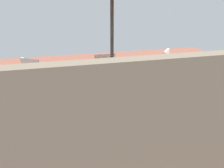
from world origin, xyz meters
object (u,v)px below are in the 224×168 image
(chair_southeast, at_px, (37,78))
(laptop, at_px, (132,76))
(dining_table, at_px, (112,79))
(chair_north, at_px, (126,104))
(chair_south, at_px, (103,72))
(cup, at_px, (107,75))
(chair_southwest, at_px, (159,68))

(chair_southeast, bearing_deg, laptop, -170.55)
(laptop, bearing_deg, dining_table, -45.08)
(chair_north, xyz_separation_m, laptop, (-0.33, -0.63, 0.23))
(chair_south, xyz_separation_m, cup, (0.15, 0.94, 0.24))
(dining_table, bearing_deg, cup, 40.17)
(chair_southeast, bearing_deg, chair_southwest, -139.04)
(chair_north, height_order, cup, chair_north)
(chair_southwest, bearing_deg, cup, -18.36)
(chair_southwest, relative_size, cup, 8.43)
(chair_north, bearing_deg, chair_south, 88.15)
(chair_south, relative_size, cup, 8.43)
(chair_north, bearing_deg, laptop, 62.21)
(chair_southwest, height_order, chair_southeast, same)
(chair_south, relative_size, chair_north, 1.00)
(chair_southeast, bearing_deg, chair_south, -138.21)
(laptop, bearing_deg, cup, -26.57)
(dining_table, distance_m, chair_north, 0.83)
(chair_south, bearing_deg, chair_north, 86.31)
(chair_southwest, xyz_separation_m, laptop, (1.00, 1.01, 0.23))
(chair_south, distance_m, chair_north, 1.67)
(chair_southeast, height_order, cup, chair_southeast)
(dining_table, height_order, chair_south, chair_south)
(chair_southwest, height_order, chair_north, same)
(dining_table, distance_m, laptop, 0.38)
(chair_south, height_order, chair_north, same)
(dining_table, distance_m, chair_south, 0.86)
(chair_north, xyz_separation_m, chair_southeast, (1.32, -1.66, 0.00))
(chair_southwest, xyz_separation_m, chair_north, (1.33, 1.64, 0.00))
(chair_southeast, relative_size, laptop, 2.64)
(chair_southeast, bearing_deg, dining_table, -170.85)
(dining_table, height_order, cup, cup)
(chair_southwest, distance_m, chair_southeast, 2.65)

